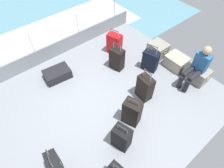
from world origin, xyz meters
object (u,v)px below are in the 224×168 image
object	(u,v)px
cargo_crate_2	(197,74)
suitcase_7	(57,74)
suitcase_4	(117,59)
suitcase_6	(132,112)
cargo_crate_0	(158,50)
suitcase_8	(114,44)
passenger_seated	(197,66)
suitcase_3	(150,61)
suitcase_2	(145,88)
cargo_crate_1	(176,62)
suitcase_5	(56,168)
suitcase_1	(122,137)

from	to	relation	value
cargo_crate_2	suitcase_7	bearing A→B (deg)	-130.50
suitcase_4	suitcase_6	bearing A→B (deg)	-29.73
cargo_crate_0	suitcase_8	bearing A→B (deg)	-135.91
passenger_seated	suitcase_3	bearing A→B (deg)	-155.59
suitcase_2	suitcase_8	xyz separation A→B (m)	(-1.71, 0.51, -0.01)
cargo_crate_0	suitcase_6	distance (m)	2.36
cargo_crate_1	cargo_crate_2	world-z (taller)	cargo_crate_2
cargo_crate_0	cargo_crate_1	distance (m)	0.65
suitcase_5	cargo_crate_2	bearing A→B (deg)	87.32
cargo_crate_0	suitcase_2	xyz separation A→B (m)	(0.81, -1.38, 0.12)
cargo_crate_1	suitcase_5	size ratio (longest dim) A/B	0.65
suitcase_2	suitcase_4	size ratio (longest dim) A/B	1.05
suitcase_1	cargo_crate_2	bearing A→B (deg)	92.27
suitcase_7	suitcase_5	bearing A→B (deg)	-28.58
passenger_seated	suitcase_3	world-z (taller)	passenger_seated
cargo_crate_1	passenger_seated	size ratio (longest dim) A/B	0.54
suitcase_3	suitcase_4	bearing A→B (deg)	-132.87
cargo_crate_1	passenger_seated	bearing A→B (deg)	-15.19
cargo_crate_0	cargo_crate_2	size ratio (longest dim) A/B	0.84
suitcase_1	cargo_crate_0	bearing A→B (deg)	117.84
cargo_crate_1	passenger_seated	distance (m)	0.76
cargo_crate_1	suitcase_7	bearing A→B (deg)	-122.18
suitcase_3	suitcase_8	xyz separation A→B (m)	(-1.14, -0.28, 0.02)
cargo_crate_2	suitcase_2	size ratio (longest dim) A/B	0.72
passenger_seated	suitcase_1	world-z (taller)	passenger_seated
suitcase_6	suitcase_8	distance (m)	2.34
suitcase_6	suitcase_8	bearing A→B (deg)	148.98
suitcase_7	passenger_seated	bearing A→B (deg)	47.53
cargo_crate_2	suitcase_1	bearing A→B (deg)	-87.73
cargo_crate_0	cargo_crate_2	bearing A→B (deg)	2.77
cargo_crate_1	suitcase_3	world-z (taller)	suitcase_3
suitcase_2	suitcase_4	world-z (taller)	suitcase_2
suitcase_2	suitcase_6	distance (m)	0.75
cargo_crate_2	suitcase_4	size ratio (longest dim) A/B	0.76
suitcase_3	suitcase_2	bearing A→B (deg)	-54.62
cargo_crate_1	suitcase_4	world-z (taller)	suitcase_4
passenger_seated	suitcase_5	world-z (taller)	passenger_seated
suitcase_2	suitcase_6	bearing A→B (deg)	-66.94
passenger_seated	suitcase_1	bearing A→B (deg)	-87.56
suitcase_2	suitcase_6	world-z (taller)	suitcase_2
cargo_crate_0	cargo_crate_1	size ratio (longest dim) A/B	0.90
suitcase_3	suitcase_8	distance (m)	1.18
suitcase_1	suitcase_4	bearing A→B (deg)	141.90
suitcase_5	suitcase_8	xyz separation A→B (m)	(-1.99, 2.98, -0.05)
suitcase_1	suitcase_2	xyz separation A→B (m)	(-0.57, 1.22, 0.03)
suitcase_8	suitcase_4	bearing A→B (deg)	-34.37
suitcase_2	suitcase_5	bearing A→B (deg)	-83.54
suitcase_2	suitcase_7	distance (m)	2.29
suitcase_1	suitcase_5	world-z (taller)	suitcase_5
suitcase_3	suitcase_7	size ratio (longest dim) A/B	1.12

